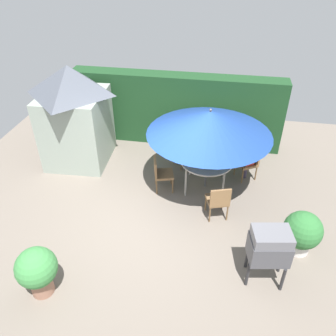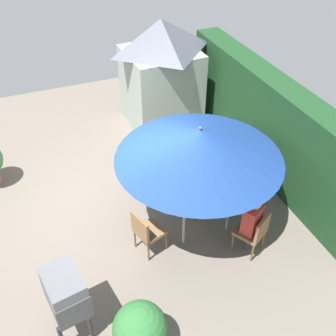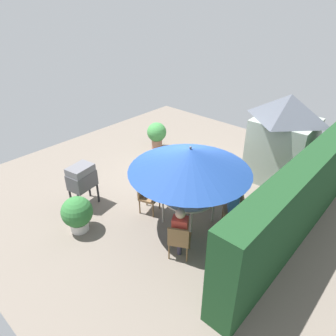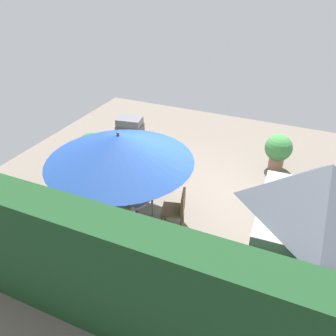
# 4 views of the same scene
# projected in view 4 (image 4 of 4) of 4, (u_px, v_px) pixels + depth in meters

# --- Properties ---
(ground_plane) EXTENTS (11.00, 11.00, 0.00)m
(ground_plane) POSITION_uv_depth(u_px,v_px,m) (193.00, 202.00, 8.18)
(ground_plane) COLOR #6B6056
(hedge_backdrop) EXTENTS (6.21, 0.60, 2.12)m
(hedge_backdrop) POSITION_uv_depth(u_px,v_px,m) (110.00, 277.00, 4.90)
(hedge_backdrop) COLOR #193D1E
(hedge_backdrop) RESTS_ON ground
(garden_shed) EXTENTS (1.78, 1.89, 2.73)m
(garden_shed) POSITION_uv_depth(u_px,v_px,m) (310.00, 243.00, 5.02)
(garden_shed) COLOR gray
(garden_shed) RESTS_ON ground
(patio_table) EXTENTS (1.29, 1.29, 0.80)m
(patio_table) POSITION_uv_depth(u_px,v_px,m) (123.00, 194.00, 7.19)
(patio_table) COLOR #B2ADA3
(patio_table) RESTS_ON ground
(patio_umbrella) EXTENTS (2.93, 2.93, 2.18)m
(patio_umbrella) POSITION_uv_depth(u_px,v_px,m) (119.00, 148.00, 6.62)
(patio_umbrella) COLOR #4C4C51
(patio_umbrella) RESTS_ON ground
(bbq_grill) EXTENTS (0.78, 0.61, 1.20)m
(bbq_grill) POSITION_uv_depth(u_px,v_px,m) (130.00, 130.00, 9.65)
(bbq_grill) COLOR #47474C
(bbq_grill) RESTS_ON ground
(chair_near_shed) EXTENTS (0.63, 0.63, 0.90)m
(chair_near_shed) POSITION_uv_depth(u_px,v_px,m) (64.00, 206.00, 7.19)
(chair_near_shed) COLOR olive
(chair_near_shed) RESTS_ON ground
(chair_far_side) EXTENTS (0.65, 0.65, 0.90)m
(chair_far_side) POSITION_uv_depth(u_px,v_px,m) (131.00, 241.00, 6.31)
(chair_far_side) COLOR olive
(chair_far_side) RESTS_ON ground
(chair_toward_hedge) EXTENTS (0.57, 0.57, 0.90)m
(chair_toward_hedge) POSITION_uv_depth(u_px,v_px,m) (177.00, 208.00, 7.15)
(chair_toward_hedge) COLOR olive
(chair_toward_hedge) RESTS_ON ground
(chair_toward_house) EXTENTS (0.58, 0.58, 0.90)m
(chair_toward_house) POSITION_uv_depth(u_px,v_px,m) (134.00, 173.00, 8.31)
(chair_toward_house) COLOR olive
(chair_toward_house) RESTS_ON ground
(potted_plant_by_shed) EXTENTS (0.72, 0.72, 1.01)m
(potted_plant_by_shed) POSITION_uv_depth(u_px,v_px,m) (278.00, 150.00, 9.19)
(potted_plant_by_shed) COLOR #936651
(potted_plant_by_shed) RESTS_ON ground
(potted_plant_by_grill) EXTENTS (0.77, 0.77, 0.94)m
(potted_plant_by_grill) POSITION_uv_depth(u_px,v_px,m) (92.00, 148.00, 9.43)
(potted_plant_by_grill) COLOR silver
(potted_plant_by_grill) RESTS_ON ground
(person_in_red) EXTENTS (0.38, 0.41, 1.26)m
(person_in_red) POSITION_uv_depth(u_px,v_px,m) (66.00, 196.00, 7.06)
(person_in_red) COLOR #CC3D33
(person_in_red) RESTS_ON ground
(person_in_blue) EXTENTS (0.42, 0.40, 1.26)m
(person_in_blue) POSITION_uv_depth(u_px,v_px,m) (130.00, 227.00, 6.24)
(person_in_blue) COLOR #3866B2
(person_in_blue) RESTS_ON ground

